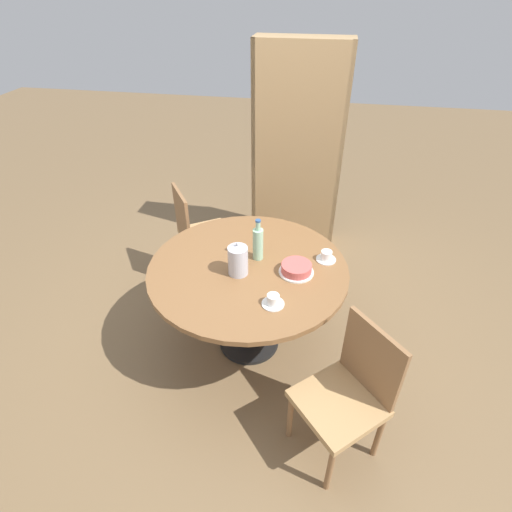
% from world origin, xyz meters
% --- Properties ---
extents(ground_plane, '(14.00, 14.00, 0.00)m').
position_xyz_m(ground_plane, '(0.00, 0.00, 0.00)').
color(ground_plane, brown).
extents(dining_table, '(1.34, 1.34, 0.74)m').
position_xyz_m(dining_table, '(0.00, 0.00, 0.61)').
color(dining_table, black).
rests_on(dining_table, ground_plane).
extents(chair_a, '(0.59, 0.59, 0.88)m').
position_xyz_m(chair_a, '(0.69, -0.67, 0.47)').
color(chair_a, olive).
rests_on(chair_a, ground_plane).
extents(chair_b, '(0.58, 0.58, 0.88)m').
position_xyz_m(chair_b, '(-0.59, 0.76, 0.47)').
color(chair_b, olive).
rests_on(chair_b, ground_plane).
extents(bookshelf, '(0.82, 0.28, 1.92)m').
position_xyz_m(bookshelf, '(0.17, 1.48, 0.95)').
color(bookshelf, tan).
rests_on(bookshelf, ground_plane).
extents(coffee_pot, '(0.13, 0.13, 0.24)m').
position_xyz_m(coffee_pot, '(-0.05, -0.08, 0.84)').
color(coffee_pot, silver).
rests_on(coffee_pot, dining_table).
extents(water_bottle, '(0.07, 0.07, 0.30)m').
position_xyz_m(water_bottle, '(0.05, 0.11, 0.86)').
color(water_bottle, '#99C6A3').
rests_on(water_bottle, dining_table).
extents(cake_main, '(0.23, 0.23, 0.07)m').
position_xyz_m(cake_main, '(0.32, -0.01, 0.77)').
color(cake_main, white).
rests_on(cake_main, dining_table).
extents(cup_a, '(0.14, 0.14, 0.07)m').
position_xyz_m(cup_a, '(0.51, 0.17, 0.77)').
color(cup_a, silver).
rests_on(cup_a, dining_table).
extents(cup_b, '(0.14, 0.14, 0.07)m').
position_xyz_m(cup_b, '(0.22, -0.34, 0.77)').
color(cup_b, silver).
rests_on(cup_b, dining_table).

